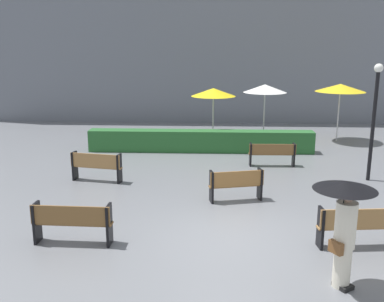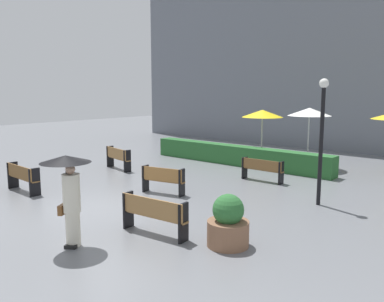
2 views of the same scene
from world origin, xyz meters
The scene contains 13 objects.
ground_plane centered at (0.00, 0.00, 0.00)m, with size 60.00×60.00×0.00m, color slate.
bench_back_row centered at (1.75, 6.23, 0.51)m, with size 1.70×0.37×0.84m.
bench_near_right centered at (2.78, -0.40, 0.55)m, with size 1.86×0.51×0.92m.
bench_mid_center centered at (0.24, 2.43, 0.53)m, with size 1.56×0.67×0.90m.
bench_far_left centered at (-4.19, 4.08, 0.56)m, with size 1.71×0.62×0.94m.
bench_near_left centered at (-3.53, -0.52, 0.55)m, with size 1.78×0.42×0.93m.
pedestrian_with_umbrella centered at (1.89, -2.07, 1.39)m, with size 1.10×1.10×2.05m.
planter_pot centered at (4.52, 0.23, 0.51)m, with size 0.94×0.94×1.18m.
lamp_post centered at (4.69, 4.64, 2.32)m, with size 0.28×0.28×3.77m.
patio_umbrella_yellow centered at (-0.41, 9.75, 2.33)m, with size 1.94×1.94×2.51m.
patio_umbrella_white centered at (1.84, 9.95, 2.48)m, with size 1.89×1.89×2.66m.
hedge_strip centered at (-0.93, 8.40, 0.44)m, with size 9.30×0.70×0.89m, color #28602D.
building_facade centered at (0.00, 16.00, 5.33)m, with size 28.00×1.20×10.65m, color slate.
Camera 2 is at (9.50, -6.72, 3.45)m, focal length 37.40 mm.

